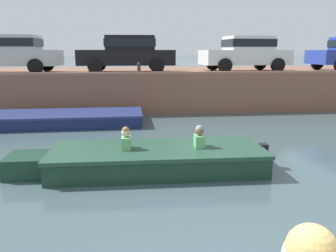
{
  "coord_description": "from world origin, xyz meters",
  "views": [
    {
      "loc": [
        -0.69,
        -1.49,
        2.54
      ],
      "look_at": [
        -0.07,
        4.09,
        1.26
      ],
      "focal_mm": 35.0,
      "sensor_mm": 36.0,
      "label": 1
    }
  ],
  "objects_px": {
    "car_left_inner_black": "(128,52)",
    "boat_moored_west_navy": "(57,119)",
    "car_centre_white": "(246,52)",
    "car_leftmost_silver": "(11,52)",
    "motorboat_passing": "(148,159)",
    "mooring_bollard_mid": "(139,68)"
  },
  "relations": [
    {
      "from": "car_leftmost_silver",
      "to": "car_centre_white",
      "type": "height_order",
      "value": "same"
    },
    {
      "from": "boat_moored_west_navy",
      "to": "car_leftmost_silver",
      "type": "xyz_separation_m",
      "value": [
        -2.35,
        2.96,
        2.29
      ]
    },
    {
      "from": "car_left_inner_black",
      "to": "mooring_bollard_mid",
      "type": "xyz_separation_m",
      "value": [
        0.43,
        -1.21,
        -0.61
      ]
    },
    {
      "from": "car_leftmost_silver",
      "to": "mooring_bollard_mid",
      "type": "xyz_separation_m",
      "value": [
        5.3,
        -1.21,
        -0.61
      ]
    },
    {
      "from": "car_left_inner_black",
      "to": "boat_moored_west_navy",
      "type": "bearing_deg",
      "value": -130.37
    },
    {
      "from": "car_left_inner_black",
      "to": "mooring_bollard_mid",
      "type": "relative_size",
      "value": 9.27
    },
    {
      "from": "boat_moored_west_navy",
      "to": "motorboat_passing",
      "type": "bearing_deg",
      "value": -59.03
    },
    {
      "from": "boat_moored_west_navy",
      "to": "mooring_bollard_mid",
      "type": "distance_m",
      "value": 3.82
    },
    {
      "from": "car_centre_white",
      "to": "mooring_bollard_mid",
      "type": "relative_size",
      "value": 8.85
    },
    {
      "from": "boat_moored_west_navy",
      "to": "car_leftmost_silver",
      "type": "bearing_deg",
      "value": 128.45
    },
    {
      "from": "boat_moored_west_navy",
      "to": "car_centre_white",
      "type": "distance_m",
      "value": 8.65
    },
    {
      "from": "car_centre_white",
      "to": "motorboat_passing",
      "type": "bearing_deg",
      "value": -121.61
    },
    {
      "from": "car_left_inner_black",
      "to": "mooring_bollard_mid",
      "type": "bearing_deg",
      "value": -70.46
    },
    {
      "from": "car_leftmost_silver",
      "to": "car_centre_white",
      "type": "xyz_separation_m",
      "value": [
        10.15,
        0.0,
        -0.0
      ]
    },
    {
      "from": "boat_moored_west_navy",
      "to": "motorboat_passing",
      "type": "distance_m",
      "value": 5.73
    },
    {
      "from": "mooring_bollard_mid",
      "to": "car_left_inner_black",
      "type": "bearing_deg",
      "value": 109.54
    },
    {
      "from": "car_centre_white",
      "to": "boat_moored_west_navy",
      "type": "bearing_deg",
      "value": -159.18
    },
    {
      "from": "car_centre_white",
      "to": "mooring_bollard_mid",
      "type": "height_order",
      "value": "car_centre_white"
    },
    {
      "from": "car_leftmost_silver",
      "to": "car_left_inner_black",
      "type": "relative_size",
      "value": 1.0
    },
    {
      "from": "car_leftmost_silver",
      "to": "motorboat_passing",
      "type": "bearing_deg",
      "value": -56.06
    },
    {
      "from": "boat_moored_west_navy",
      "to": "motorboat_passing",
      "type": "height_order",
      "value": "motorboat_passing"
    },
    {
      "from": "car_leftmost_silver",
      "to": "car_centre_white",
      "type": "distance_m",
      "value": 10.15
    }
  ]
}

